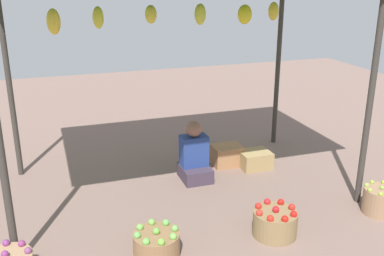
{
  "coord_description": "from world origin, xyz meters",
  "views": [
    {
      "loc": [
        -1.47,
        -4.9,
        2.56
      ],
      "look_at": [
        0.0,
        -0.52,
        0.95
      ],
      "focal_mm": 42.38,
      "sensor_mm": 36.0,
      "label": 1
    }
  ],
  "objects_px": {
    "basket_green_apples": "(157,244)",
    "basket_red_tomatoes": "(275,223)",
    "basket_limes": "(380,200)",
    "wooden_crate_stacked_rear": "(255,159)",
    "vendor_person": "(194,157)",
    "wooden_crate_near_vendor": "(227,155)"
  },
  "relations": [
    {
      "from": "wooden_crate_stacked_rear",
      "to": "vendor_person",
      "type": "bearing_deg",
      "value": -175.23
    },
    {
      "from": "basket_limes",
      "to": "basket_green_apples",
      "type": "bearing_deg",
      "value": -179.96
    },
    {
      "from": "vendor_person",
      "to": "basket_limes",
      "type": "height_order",
      "value": "vendor_person"
    },
    {
      "from": "vendor_person",
      "to": "wooden_crate_stacked_rear",
      "type": "xyz_separation_m",
      "value": [
        0.9,
        0.08,
        -0.18
      ]
    },
    {
      "from": "basket_green_apples",
      "to": "basket_red_tomatoes",
      "type": "height_order",
      "value": "basket_red_tomatoes"
    },
    {
      "from": "wooden_crate_stacked_rear",
      "to": "basket_green_apples",
      "type": "bearing_deg",
      "value": -138.78
    },
    {
      "from": "basket_green_apples",
      "to": "basket_limes",
      "type": "height_order",
      "value": "basket_limes"
    },
    {
      "from": "basket_red_tomatoes",
      "to": "basket_limes",
      "type": "bearing_deg",
      "value": 1.4
    },
    {
      "from": "vendor_person",
      "to": "basket_limes",
      "type": "bearing_deg",
      "value": -41.71
    },
    {
      "from": "basket_limes",
      "to": "wooden_crate_stacked_rear",
      "type": "xyz_separation_m",
      "value": [
        -0.77,
        1.56,
        -0.03
      ]
    },
    {
      "from": "wooden_crate_near_vendor",
      "to": "vendor_person",
      "type": "bearing_deg",
      "value": -154.62
    },
    {
      "from": "basket_green_apples",
      "to": "basket_red_tomatoes",
      "type": "distance_m",
      "value": 1.23
    },
    {
      "from": "wooden_crate_stacked_rear",
      "to": "wooden_crate_near_vendor",
      "type": "bearing_deg",
      "value": 149.15
    },
    {
      "from": "vendor_person",
      "to": "basket_limes",
      "type": "distance_m",
      "value": 2.24
    },
    {
      "from": "basket_green_apples",
      "to": "basket_limes",
      "type": "xyz_separation_m",
      "value": [
        2.56,
        0.0,
        0.02
      ]
    },
    {
      "from": "basket_red_tomatoes",
      "to": "wooden_crate_stacked_rear",
      "type": "bearing_deg",
      "value": 70.79
    },
    {
      "from": "vendor_person",
      "to": "wooden_crate_stacked_rear",
      "type": "height_order",
      "value": "vendor_person"
    },
    {
      "from": "vendor_person",
      "to": "basket_green_apples",
      "type": "bearing_deg",
      "value": -120.74
    },
    {
      "from": "vendor_person",
      "to": "basket_green_apples",
      "type": "distance_m",
      "value": 1.74
    },
    {
      "from": "vendor_person",
      "to": "basket_red_tomatoes",
      "type": "height_order",
      "value": "vendor_person"
    },
    {
      "from": "vendor_person",
      "to": "wooden_crate_near_vendor",
      "type": "xyz_separation_m",
      "value": [
        0.57,
        0.27,
        -0.16
      ]
    },
    {
      "from": "basket_red_tomatoes",
      "to": "basket_limes",
      "type": "distance_m",
      "value": 1.33
    }
  ]
}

